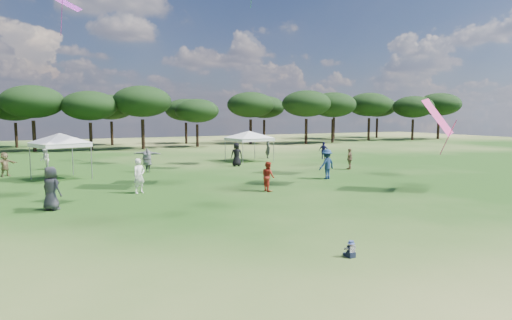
# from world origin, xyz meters

# --- Properties ---
(ground) EXTENTS (140.00, 140.00, 0.00)m
(ground) POSITION_xyz_m (0.00, 0.00, 0.00)
(ground) COLOR #244B16
(ground) RESTS_ON ground
(tree_line) EXTENTS (108.78, 17.63, 7.77)m
(tree_line) POSITION_xyz_m (2.39, 47.41, 5.42)
(tree_line) COLOR black
(tree_line) RESTS_ON ground
(tent_left) EXTENTS (5.48, 5.48, 3.25)m
(tent_left) POSITION_xyz_m (-6.53, 21.96, 2.83)
(tent_left) COLOR gray
(tent_left) RESTS_ON ground
(tent_right) EXTENTS (6.69, 6.69, 2.98)m
(tent_right) POSITION_xyz_m (8.85, 26.28, 2.56)
(tent_right) COLOR gray
(tent_right) RESTS_ON ground
(toddler) EXTENTS (0.32, 0.36, 0.49)m
(toddler) POSITION_xyz_m (0.40, 1.74, 0.22)
(toddler) COLOR black
(toddler) RESTS_ON ground
(festival_crowd) EXTENTS (28.51, 16.39, 1.92)m
(festival_crowd) POSITION_xyz_m (0.08, 20.00, 0.88)
(festival_crowd) COLOR white
(festival_crowd) RESTS_ON ground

